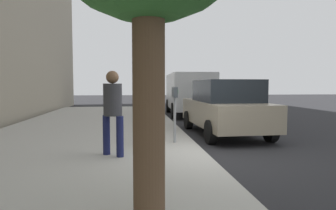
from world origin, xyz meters
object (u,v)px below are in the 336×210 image
parking_meter (175,103)px  pedestrian_bystander (113,106)px  parked_sedan_near (225,107)px  pedestrian_at_meter (151,103)px  parked_van_far (189,91)px

parking_meter → pedestrian_bystander: (-1.28, 1.46, 0.02)m
parking_meter → parked_sedan_near: (1.85, -1.88, -0.27)m
parked_sedan_near → parking_meter: bearing=134.6°
parking_meter → pedestrian_at_meter: 0.70m
parked_van_far → parked_sedan_near: bearing=-180.0°
pedestrian_at_meter → pedestrian_bystander: 1.28m
parked_sedan_near → pedestrian_bystander: bearing=133.1°
pedestrian_bystander → parked_van_far: 10.11m
parking_meter → parked_sedan_near: bearing=-45.4°
parked_van_far → pedestrian_at_meter: bearing=163.7°
parking_meter → parked_sedan_near: 2.66m
pedestrian_bystander → parked_sedan_near: size_ratio=0.39×
pedestrian_at_meter → parked_sedan_near: bearing=28.0°
parked_van_far → parking_meter: bearing=167.2°
pedestrian_at_meter → parked_van_far: size_ratio=0.33×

